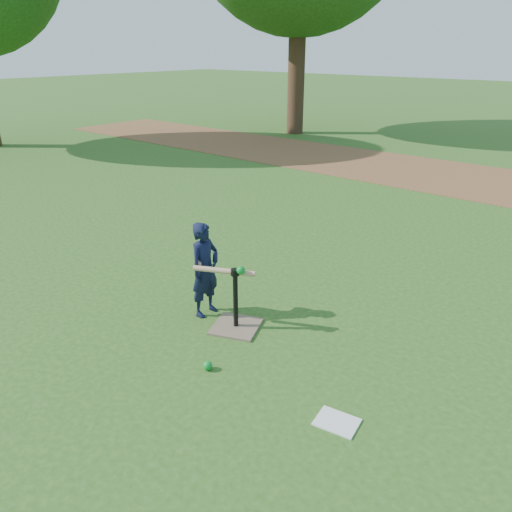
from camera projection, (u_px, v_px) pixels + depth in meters
The scene contains 7 objects.
ground at pixel (193, 325), 4.84m from camera, with size 80.00×80.00×0.00m, color #285116.
dirt_strip at pixel (462, 179), 10.14m from camera, with size 24.00×3.00×0.01m, color brown.
child at pixel (205, 270), 4.88m from camera, with size 0.35×0.23×0.96m, color black.
wiffle_ball_ground at pixel (208, 366), 4.16m from camera, with size 0.08×0.08×0.08m, color #0C8D28.
clipboard at pixel (337, 422), 3.59m from camera, with size 0.30×0.23×0.01m, color white.
batting_tee at pixel (236, 317), 4.76m from camera, with size 0.56×0.56×0.61m.
swing_action at pixel (225, 270), 4.63m from camera, with size 0.61×0.31×0.12m.
Camera 1 is at (3.17, -2.82, 2.51)m, focal length 35.00 mm.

